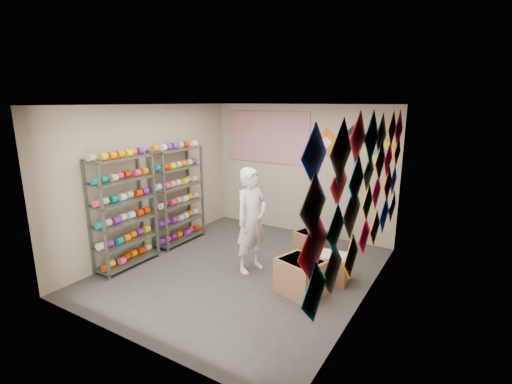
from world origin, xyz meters
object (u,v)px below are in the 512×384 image
Objects in this scene: shelf_rack_back at (178,196)px; carton_b at (330,267)px; carton_a at (301,276)px; carton_c at (312,243)px; shopkeeper at (251,220)px; shelf_rack_front at (124,213)px.

shelf_rack_back is 3.56× the size of carton_b.
carton_a reaches higher than carton_c.
shopkeeper reaches higher than carton_b.
carton_c is (2.53, 0.75, -0.72)m from shelf_rack_back.
shopkeeper is 1.22m from carton_a.
shelf_rack_front is 3.56× the size of carton_b.
shopkeeper is at bearing -102.17° from carton_c.
shelf_rack_front is at bearing 130.35° from shopkeeper.
carton_a is (1.02, -0.28, -0.61)m from shopkeeper.
carton_a is (2.93, -0.63, -0.69)m from shelf_rack_back.
shopkeeper reaches higher than carton_c.
shelf_rack_front is 3.09m from carton_a.
carton_a is 1.17× the size of carton_b.
shelf_rack_back is 3.08m from carton_a.
carton_b is at bearing 85.44° from carton_a.
shelf_rack_front and shelf_rack_back have the same top height.
carton_b is at bearing -61.91° from shopkeeper.
shelf_rack_back is 3.64× the size of carton_c.
shelf_rack_back is 1.94m from shopkeeper.
shelf_rack_back is at bearing 93.57° from shopkeeper.
shelf_rack_back reaches higher than carton_b.
shelf_rack_front is 3.03× the size of carton_a.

